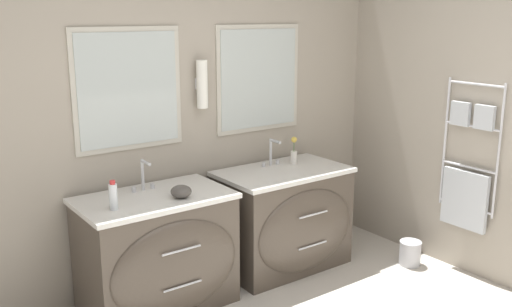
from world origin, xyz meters
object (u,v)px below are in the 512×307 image
at_px(vanity_left, 159,253).
at_px(vanity_right, 286,219).
at_px(toiletry_bottle, 113,196).
at_px(flower_vase, 294,153).
at_px(amenity_bowl, 181,191).
at_px(waste_bin, 410,252).

distance_m(vanity_left, vanity_right, 1.11).
xyz_separation_m(vanity_left, vanity_right, (1.11, 0.00, 0.00)).
distance_m(toiletry_bottle, flower_vase, 1.62).
height_order(vanity_right, toiletry_bottle, toiletry_bottle).
bearing_deg(amenity_bowl, flower_vase, 10.92).
relative_size(vanity_right, waste_bin, 5.09).
relative_size(vanity_left, waste_bin, 5.09).
xyz_separation_m(vanity_right, flower_vase, (0.18, 0.13, 0.49)).
height_order(toiletry_bottle, amenity_bowl, toiletry_bottle).
height_order(vanity_right, waste_bin, vanity_right).
xyz_separation_m(vanity_left, waste_bin, (1.95, -0.57, -0.30)).
bearing_deg(toiletry_bottle, vanity_right, 2.45).
bearing_deg(vanity_right, vanity_left, 180.00).
distance_m(vanity_right, waste_bin, 1.06).
relative_size(vanity_right, flower_vase, 4.52).
bearing_deg(vanity_left, amenity_bowl, -36.12).
height_order(toiletry_bottle, flower_vase, flower_vase).
bearing_deg(vanity_right, flower_vase, 35.17).
height_order(vanity_left, waste_bin, vanity_left).
bearing_deg(vanity_right, amenity_bowl, -174.33).
distance_m(vanity_left, flower_vase, 1.38).
bearing_deg(flower_vase, vanity_right, -144.83).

